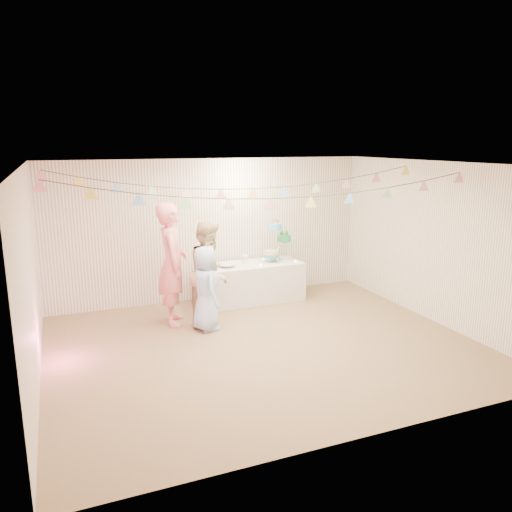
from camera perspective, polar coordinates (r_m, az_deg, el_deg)
name	(u,v)px	position (r m, az deg, el deg)	size (l,w,h in m)	color
floor	(264,346)	(7.37, 0.90, -10.20)	(6.00, 6.00, 0.00)	brown
ceiling	(265,164)	(6.78, 0.98, 10.45)	(6.00, 6.00, 0.00)	white
back_wall	(212,230)	(9.26, -5.10, 2.99)	(6.00, 6.00, 0.00)	white
front_wall	(367,315)	(4.85, 12.61, -6.62)	(6.00, 6.00, 0.00)	white
left_wall	(30,281)	(6.45, -24.47, -2.58)	(5.00, 5.00, 0.00)	white
right_wall	(435,243)	(8.56, 19.78, 1.44)	(5.00, 5.00, 0.00)	white
table	(251,282)	(9.24, -0.56, -3.01)	(1.89, 0.76, 0.71)	silver
cake_stand	(277,239)	(9.31, 2.47, 1.94)	(0.66, 0.39, 0.74)	silver
cake_bottom	(271,255)	(9.26, 1.76, 0.10)	(0.31, 0.31, 0.15)	teal
cake_middle	(284,238)	(9.47, 3.23, 2.05)	(0.27, 0.27, 0.22)	#1C8140
cake_top_tier	(275,226)	(9.21, 2.22, 3.46)	(0.25, 0.25, 0.19)	#49B1E5
platter	(227,264)	(8.92, -3.37, -0.91)	(0.34, 0.34, 0.02)	white
posy	(245,257)	(9.12, -1.28, -0.09)	(0.15, 0.15, 0.17)	white
person_adult_a	(172,264)	(8.07, -9.54, -0.90)	(0.72, 0.47, 1.98)	#E87980
person_adult_b	(210,273)	(8.00, -5.30, -1.94)	(0.82, 0.64, 1.69)	tan
person_child	(206,288)	(7.80, -5.79, -3.69)	(0.65, 0.43, 1.34)	#A4BEE8
bunting_back	(237,178)	(7.82, -2.21, 8.94)	(5.60, 1.10, 0.40)	pink
bunting_front	(270,186)	(6.61, 1.66, 7.95)	(5.60, 0.90, 0.36)	#72A5E5
tealight_0	(212,269)	(8.75, -5.09, -1.47)	(0.04, 0.04, 0.03)	#FFD88C
tealight_1	(230,262)	(9.19, -3.01, -0.73)	(0.04, 0.04, 0.03)	#FFD88C
tealight_2	(261,265)	(8.98, 0.54, -1.04)	(0.04, 0.04, 0.03)	#FFD88C
tealight_3	(264,259)	(9.47, 0.92, -0.30)	(0.04, 0.04, 0.03)	#FFD88C
tealight_4	(296,261)	(9.31, 4.54, -0.58)	(0.04, 0.04, 0.03)	#FFD88C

